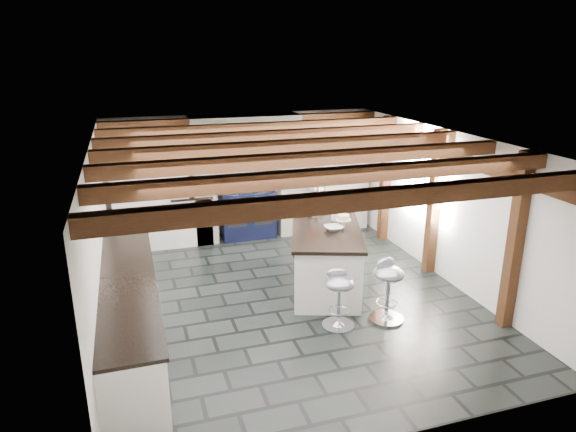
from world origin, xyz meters
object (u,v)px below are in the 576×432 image
object	(u,v)px
kitchen_island	(325,257)
range_cooker	(247,213)
bar_stool_far	(339,292)
bar_stool_near	(388,283)

from	to	relation	value
kitchen_island	range_cooker	bearing A→B (deg)	122.78
bar_stool_far	range_cooker	bearing A→B (deg)	111.13
bar_stool_far	kitchen_island	bearing A→B (deg)	92.60
range_cooker	bar_stool_near	size ratio (longest dim) A/B	1.17
bar_stool_far	bar_stool_near	bearing A→B (deg)	13.09
range_cooker	bar_stool_near	world-z (taller)	range_cooker
range_cooker	bar_stool_far	world-z (taller)	range_cooker
range_cooker	bar_stool_far	distance (m)	3.67
kitchen_island	bar_stool_near	world-z (taller)	kitchen_island
bar_stool_near	bar_stool_far	bearing A→B (deg)	164.58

